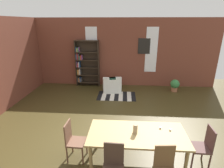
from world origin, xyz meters
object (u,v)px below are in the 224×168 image
at_px(vase_on_table, 135,129).
at_px(dining_chair_near_left, 113,166).
at_px(armchair_white, 112,85).
at_px(dining_table, 137,136).
at_px(dining_chair_head_right, 203,145).
at_px(potted_plant_by_shelf, 175,85).
at_px(dining_chair_head_left, 73,139).
at_px(bookshelf_tall, 86,64).

height_order(vase_on_table, dining_chair_near_left, vase_on_table).
distance_m(dining_chair_near_left, armchair_white, 5.09).
height_order(dining_table, vase_on_table, vase_on_table).
relative_size(dining_table, armchair_white, 2.32).
xyz_separation_m(dining_chair_near_left, armchair_white, (-0.39, 5.07, -0.23)).
bearing_deg(dining_chair_head_right, dining_chair_near_left, -159.16).
bearing_deg(dining_table, dining_chair_near_left, -123.14).
bearing_deg(potted_plant_by_shelf, dining_chair_head_left, -127.42).
height_order(dining_chair_head_right, potted_plant_by_shelf, dining_chair_head_right).
bearing_deg(dining_chair_head_left, dining_chair_near_left, -37.32).
bearing_deg(potted_plant_by_shelf, dining_chair_near_left, -115.41).
bearing_deg(vase_on_table, potted_plant_by_shelf, 65.48).
bearing_deg(dining_table, armchair_white, 101.29).
relative_size(bookshelf_tall, armchair_white, 2.43).
bearing_deg(dining_table, dining_chair_head_left, 179.87).
xyz_separation_m(vase_on_table, dining_chair_near_left, (-0.43, -0.73, -0.35)).
height_order(vase_on_table, armchair_white, vase_on_table).
xyz_separation_m(dining_chair_head_right, armchair_white, (-2.31, 4.34, -0.23)).
bearing_deg(dining_table, dining_chair_head_right, -0.03).
bearing_deg(dining_chair_head_left, vase_on_table, -0.13).
bearing_deg(dining_chair_head_left, dining_table, -0.13).
relative_size(dining_table, dining_chair_near_left, 2.24).
height_order(vase_on_table, potted_plant_by_shelf, vase_on_table).
xyz_separation_m(dining_table, armchair_white, (-0.87, 4.34, -0.41)).
xyz_separation_m(dining_table, dining_chair_head_right, (1.44, -0.00, -0.17)).
bearing_deg(bookshelf_tall, dining_chair_head_right, -54.35).
bearing_deg(potted_plant_by_shelf, bookshelf_tall, 172.70).
distance_m(dining_table, dining_chair_near_left, 0.89).
height_order(dining_chair_head_left, potted_plant_by_shelf, dining_chair_head_left).
bearing_deg(potted_plant_by_shelf, dining_chair_head_right, -97.28).
xyz_separation_m(armchair_white, potted_plant_by_shelf, (2.88, 0.18, 0.04)).
distance_m(vase_on_table, dining_chair_head_left, 1.44).
relative_size(vase_on_table, bookshelf_tall, 0.09).
height_order(dining_table, dining_chair_head_left, dining_chair_head_left).
distance_m(dining_chair_head_left, bookshelf_tall, 5.15).
xyz_separation_m(dining_chair_head_left, armchair_white, (0.57, 4.33, -0.23)).
bearing_deg(bookshelf_tall, dining_chair_near_left, -73.51).
bearing_deg(dining_chair_near_left, dining_chair_head_right, 20.84).
height_order(dining_chair_head_left, dining_chair_head_right, same).
distance_m(vase_on_table, dining_chair_head_right, 1.53).
xyz_separation_m(dining_table, potted_plant_by_shelf, (2.02, 4.52, -0.37)).
distance_m(dining_chair_head_right, armchair_white, 4.92).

